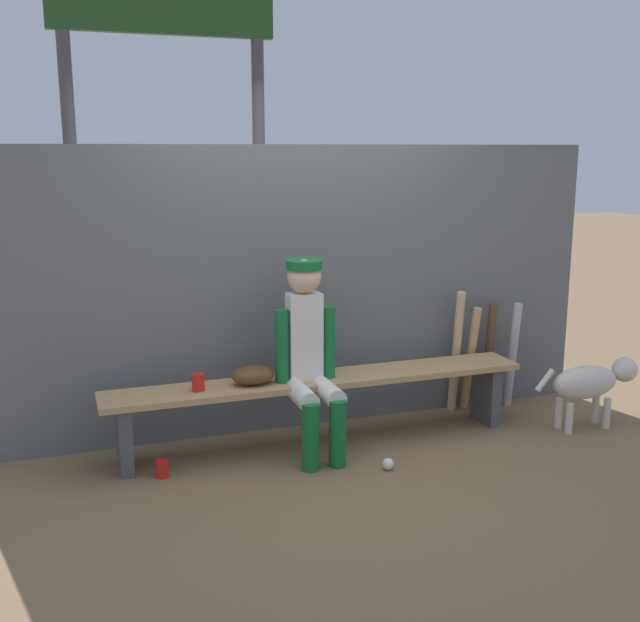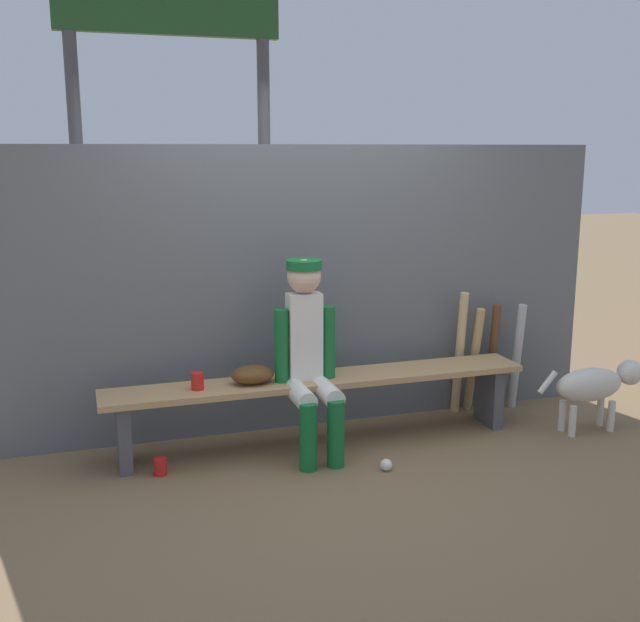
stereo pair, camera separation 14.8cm
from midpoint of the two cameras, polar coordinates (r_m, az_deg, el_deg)
name	(u,v)px [view 1 (the left image)]	position (r m, az deg, el deg)	size (l,w,h in m)	color
ground_plane	(320,444)	(5.23, -0.82, -9.92)	(30.00, 30.00, 0.00)	brown
chainlink_fence	(301,290)	(5.31, -2.20, 1.59)	(4.47, 0.03, 1.99)	#595E63
dugout_bench	(320,391)	(5.11, -0.84, -6.01)	(2.87, 0.36, 0.47)	tan
player_seated	(310,351)	(4.89, -1.65, -3.05)	(0.41, 0.55, 1.27)	silver
baseball_glove	(253,375)	(4.94, -5.90, -4.80)	(0.28, 0.20, 0.12)	#593819
bat_wood_natural	(456,352)	(5.77, 9.44, -3.06)	(0.06, 0.06, 0.94)	tan
bat_wood_tan	(470,359)	(5.85, 10.48, -3.53)	(0.06, 0.06, 0.82)	tan
bat_wood_dark	(489,355)	(5.94, 11.82, -3.26)	(0.06, 0.06, 0.83)	brown
bat_aluminum_silver	(512,355)	(5.99, 13.53, -3.23)	(0.06, 0.06, 0.82)	#B7B7BC
baseball	(388,464)	(4.84, 4.24, -11.36)	(0.07, 0.07, 0.07)	white
cup_on_ground	(162,468)	(4.84, -12.62, -11.44)	(0.08, 0.08, 0.11)	red
cup_on_bench	(198,382)	(4.86, -9.98, -5.28)	(0.08, 0.08, 0.11)	red
scoreboard	(172,52)	(6.17, -11.72, 18.47)	(1.95, 0.27, 3.86)	#3F3F42
dog	(592,382)	(5.73, 18.98, -5.06)	(0.84, 0.20, 0.49)	beige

